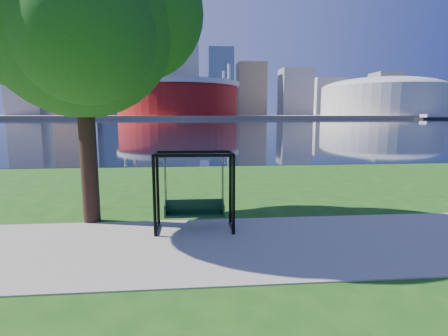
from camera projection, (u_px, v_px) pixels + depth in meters
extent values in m
plane|color=#1E5114|center=(219.00, 238.00, 8.66)|extent=(900.00, 900.00, 0.00)
cube|color=#9E937F|center=(221.00, 245.00, 8.17)|extent=(120.00, 4.00, 0.03)
cube|color=black|center=(194.00, 124.00, 109.05)|extent=(900.00, 180.00, 0.02)
cube|color=#937F60|center=(193.00, 116.00, 309.66)|extent=(900.00, 228.00, 2.00)
cylinder|color=maroon|center=(178.00, 99.00, 237.05)|extent=(80.00, 80.00, 22.00)
cylinder|color=silver|center=(178.00, 85.00, 235.60)|extent=(83.00, 83.00, 3.00)
cylinder|color=silver|center=(224.00, 93.00, 257.91)|extent=(2.00, 2.00, 32.00)
cylinder|color=silver|center=(133.00, 93.00, 252.06)|extent=(2.00, 2.00, 32.00)
cylinder|color=silver|center=(123.00, 89.00, 214.66)|extent=(2.00, 2.00, 32.00)
cylinder|color=silver|center=(229.00, 90.00, 220.52)|extent=(2.00, 2.00, 32.00)
cylinder|color=beige|center=(382.00, 101.00, 250.11)|extent=(84.00, 84.00, 20.00)
ellipsoid|color=beige|center=(383.00, 88.00, 248.73)|extent=(84.00, 84.00, 15.12)
cube|color=gray|center=(27.00, 78.00, 296.23)|extent=(28.00, 28.00, 62.00)
cube|color=#998466|center=(71.00, 61.00, 287.95)|extent=(26.00, 26.00, 88.00)
cube|color=slate|center=(114.00, 62.00, 314.69)|extent=(30.00, 24.00, 95.00)
cube|color=gray|center=(146.00, 73.00, 299.44)|extent=(24.00, 24.00, 72.00)
cube|color=silver|center=(182.00, 72.00, 331.02)|extent=(32.00, 28.00, 80.00)
cube|color=slate|center=(220.00, 82.00, 311.22)|extent=(22.00, 22.00, 58.00)
cube|color=#998466|center=(251.00, 89.00, 329.42)|extent=(26.00, 26.00, 48.00)
cube|color=gray|center=(295.00, 92.00, 323.59)|extent=(28.00, 24.00, 42.00)
cube|color=silver|center=(327.00, 97.00, 352.22)|extent=(30.00, 26.00, 36.00)
cube|color=gray|center=(385.00, 94.00, 336.68)|extent=(24.00, 24.00, 40.00)
cube|color=#998466|center=(414.00, 99.00, 355.61)|extent=(26.00, 26.00, 32.00)
sphere|color=#998466|center=(67.00, 0.00, 280.66)|extent=(10.00, 10.00, 10.00)
cylinder|color=black|center=(154.00, 197.00, 8.57)|extent=(0.08, 0.08, 2.05)
cylinder|color=black|center=(234.00, 196.00, 8.73)|extent=(0.08, 0.08, 2.05)
cylinder|color=black|center=(158.00, 190.00, 9.36)|extent=(0.08, 0.08, 2.05)
cylinder|color=black|center=(230.00, 189.00, 9.52)|extent=(0.08, 0.08, 2.05)
cylinder|color=black|center=(194.00, 156.00, 8.49)|extent=(1.96, 0.09, 0.08)
cylinder|color=black|center=(194.00, 152.00, 9.28)|extent=(1.96, 0.09, 0.08)
cylinder|color=black|center=(155.00, 154.00, 8.81)|extent=(0.09, 0.80, 0.08)
cylinder|color=black|center=(157.00, 229.00, 9.11)|extent=(0.07, 0.80, 0.06)
cylinder|color=black|center=(232.00, 153.00, 8.97)|extent=(0.09, 0.80, 0.08)
cylinder|color=black|center=(232.00, 227.00, 9.27)|extent=(0.07, 0.80, 0.06)
cube|color=black|center=(195.00, 215.00, 9.13)|extent=(1.56, 0.41, 0.05)
cube|color=black|center=(195.00, 206.00, 9.27)|extent=(1.56, 0.06, 0.34)
cube|color=black|center=(166.00, 211.00, 9.05)|extent=(0.05, 0.40, 0.30)
cube|color=black|center=(223.00, 209.00, 9.18)|extent=(0.05, 0.40, 0.30)
cylinder|color=#38383E|center=(165.00, 182.00, 8.77)|extent=(0.02, 0.02, 1.29)
cylinder|color=#38383E|center=(223.00, 181.00, 8.89)|extent=(0.02, 0.02, 1.29)
cylinder|color=#38383E|center=(166.00, 180.00, 9.10)|extent=(0.02, 0.02, 1.29)
cylinder|color=#38383E|center=(222.00, 179.00, 9.22)|extent=(0.02, 0.02, 1.29)
cylinder|color=black|center=(88.00, 141.00, 9.62)|extent=(0.46, 0.46, 4.61)
sphere|color=#1D4A15|center=(80.00, 21.00, 9.14)|extent=(5.03, 5.03, 5.03)
sphere|color=#1D4A15|center=(137.00, 13.00, 9.82)|extent=(3.78, 3.78, 3.78)
sphere|color=#1D4A15|center=(22.00, 7.00, 8.58)|extent=(3.99, 3.99, 3.99)
sphere|color=#1D4A15|center=(85.00, 32.00, 8.12)|extent=(3.36, 3.36, 3.36)
sphere|color=#1D4A15|center=(70.00, 2.00, 10.19)|extent=(3.57, 3.57, 3.57)
cube|color=black|center=(441.00, 118.00, 200.46)|extent=(28.85, 9.42, 1.14)
cube|color=beige|center=(441.00, 116.00, 200.24)|extent=(23.09, 7.63, 1.71)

